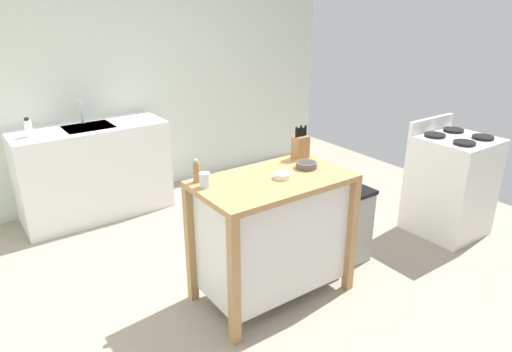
{
  "coord_description": "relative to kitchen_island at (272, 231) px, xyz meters",
  "views": [
    {
      "loc": [
        -1.52,
        -2.33,
        2.05
      ],
      "look_at": [
        0.22,
        0.11,
        0.87
      ],
      "focal_mm": 32.08,
      "sensor_mm": 36.0,
      "label": 1
    }
  ],
  "objects": [
    {
      "name": "bowl_ceramic_small",
      "position": [
        0.05,
        -0.04,
        0.42
      ],
      "size": [
        0.11,
        0.11,
        0.04
      ],
      "color": "silver",
      "rests_on": "kitchen_island"
    },
    {
      "name": "sink_faucet",
      "position": [
        -0.61,
        2.24,
        0.5
      ],
      "size": [
        0.02,
        0.02,
        0.22
      ],
      "color": "#B7BCC1",
      "rests_on": "sink_counter"
    },
    {
      "name": "trash_bin",
      "position": [
        0.77,
        0.01,
        -0.19
      ],
      "size": [
        0.36,
        0.28,
        0.63
      ],
      "color": "gray",
      "rests_on": "ground"
    },
    {
      "name": "stove",
      "position": [
        1.92,
        -0.15,
        -0.05
      ],
      "size": [
        0.6,
        0.6,
        1.02
      ],
      "color": "white",
      "rests_on": "ground"
    },
    {
      "name": "bottle_spray_cleaner",
      "position": [
        -1.13,
        2.04,
        0.47
      ],
      "size": [
        0.06,
        0.06,
        0.17
      ],
      "color": "white",
      "rests_on": "sink_counter"
    },
    {
      "name": "bowl_stoneware_deep",
      "position": [
        0.31,
        0.02,
        0.43
      ],
      "size": [
        0.15,
        0.15,
        0.04
      ],
      "color": "#564C47",
      "rests_on": "kitchen_island"
    },
    {
      "name": "kitchen_island",
      "position": [
        0.0,
        0.0,
        0.0
      ],
      "size": [
        1.06,
        0.62,
        0.92
      ],
      "color": "#AD7F4C",
      "rests_on": "ground"
    },
    {
      "name": "drinking_cup",
      "position": [
        -0.45,
        0.13,
        0.45
      ],
      "size": [
        0.07,
        0.07,
        0.1
      ],
      "color": "silver",
      "rests_on": "kitchen_island"
    },
    {
      "name": "sink_counter",
      "position": [
        -0.61,
        2.1,
        -0.06
      ],
      "size": [
        1.4,
        0.6,
        0.9
      ],
      "color": "silver",
      "rests_on": "ground"
    },
    {
      "name": "ground_plane",
      "position": [
        -0.22,
        0.09,
        -0.51
      ],
      "size": [
        6.37,
        6.37,
        0.0
      ],
      "primitive_type": "plane",
      "color": "gray",
      "rests_on": "ground"
    },
    {
      "name": "wall_back",
      "position": [
        -0.22,
        2.45,
        0.79
      ],
      "size": [
        5.37,
        0.1,
        2.6
      ],
      "primitive_type": "cube",
      "color": "silver",
      "rests_on": "ground"
    },
    {
      "name": "pepper_grinder",
      "position": [
        -0.45,
        0.23,
        0.48
      ],
      "size": [
        0.04,
        0.04,
        0.16
      ],
      "color": "#9E7042",
      "rests_on": "kitchen_island"
    },
    {
      "name": "knife_block",
      "position": [
        0.41,
        0.21,
        0.5
      ],
      "size": [
        0.11,
        0.09,
        0.25
      ],
      "color": "#9E7042",
      "rests_on": "kitchen_island"
    }
  ]
}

